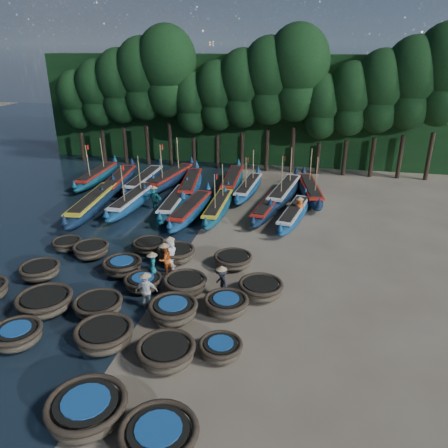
% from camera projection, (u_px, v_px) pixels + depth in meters
% --- Properties ---
extents(ground, '(120.00, 120.00, 0.00)m').
position_uv_depth(ground, '(174.00, 269.00, 22.77)').
color(ground, gray).
rests_on(ground, ground).
extents(foliage_wall, '(40.00, 3.00, 10.00)m').
position_uv_depth(foliage_wall, '(248.00, 110.00, 42.09)').
color(foliage_wall, black).
rests_on(foliage_wall, ground).
extents(coracle_3, '(3.13, 3.13, 0.83)m').
position_uv_depth(coracle_3, '(87.00, 409.00, 13.43)').
color(coracle_3, '#4C422F').
rests_on(coracle_3, ground).
extents(coracle_4, '(2.90, 2.90, 0.81)m').
position_uv_depth(coracle_4, '(159.00, 437.00, 12.49)').
color(coracle_4, '#4C422F').
rests_on(coracle_4, ground).
extents(coracle_6, '(2.32, 2.32, 0.76)m').
position_uv_depth(coracle_6, '(17.00, 335.00, 16.89)').
color(coracle_6, '#4C422F').
rests_on(coracle_6, ground).
extents(coracle_7, '(2.32, 2.32, 0.85)m').
position_uv_depth(coracle_7, '(104.00, 335.00, 16.82)').
color(coracle_7, '#4C422F').
rests_on(coracle_7, ground).
extents(coracle_8, '(2.42, 2.42, 0.83)m').
position_uv_depth(coracle_8, '(166.00, 353.00, 15.89)').
color(coracle_8, '#4C422F').
rests_on(coracle_8, ground).
extents(coracle_9, '(1.84, 1.84, 0.65)m').
position_uv_depth(coracle_9, '(221.00, 348.00, 16.25)').
color(coracle_9, '#4C422F').
rests_on(coracle_9, ground).
extents(coracle_11, '(2.54, 2.54, 0.81)m').
position_uv_depth(coracle_11, '(45.00, 302.00, 19.01)').
color(coracle_11, '#4C422F').
rests_on(coracle_11, ground).
extents(coracle_12, '(2.20, 2.20, 0.73)m').
position_uv_depth(coracle_12, '(98.00, 306.00, 18.84)').
color(coracle_12, '#4C422F').
rests_on(coracle_12, ground).
extents(coracle_13, '(2.51, 2.51, 0.81)m').
position_uv_depth(coracle_13, '(173.00, 310.00, 18.44)').
color(coracle_13, '#4C422F').
rests_on(coracle_13, ground).
extents(coracle_14, '(2.15, 2.15, 0.79)m').
position_uv_depth(coracle_14, '(226.00, 304.00, 18.85)').
color(coracle_14, '#4C422F').
rests_on(coracle_14, ground).
extents(coracle_15, '(2.18, 2.18, 0.73)m').
position_uv_depth(coracle_15, '(40.00, 271.00, 21.74)').
color(coracle_15, '#4C422F').
rests_on(coracle_15, ground).
extents(coracle_16, '(2.01, 2.01, 0.78)m').
position_uv_depth(coracle_16, '(122.00, 266.00, 22.10)').
color(coracle_16, '#4C422F').
rests_on(coracle_16, ground).
extents(coracle_17, '(2.15, 2.15, 0.67)m').
position_uv_depth(coracle_17, '(143.00, 282.00, 20.73)').
color(coracle_17, '#4C422F').
rests_on(coracle_17, ground).
extents(coracle_18, '(2.07, 2.07, 0.80)m').
position_uv_depth(coracle_18, '(185.00, 284.00, 20.43)').
color(coracle_18, '#4C422F').
rests_on(coracle_18, ground).
extents(coracle_19, '(2.55, 2.55, 0.75)m').
position_uv_depth(coracle_19, '(261.00, 288.00, 20.13)').
color(coracle_19, '#4C422F').
rests_on(coracle_19, ground).
extents(coracle_20, '(1.91, 1.91, 0.63)m').
position_uv_depth(coracle_20, '(67.00, 244.00, 24.74)').
color(coracle_20, '#4C422F').
rests_on(coracle_20, ground).
extents(coracle_21, '(2.18, 2.18, 0.77)m').
position_uv_depth(coracle_21, '(91.00, 250.00, 23.86)').
color(coracle_21, '#4C422F').
rests_on(coracle_21, ground).
extents(coracle_22, '(2.12, 2.12, 0.64)m').
position_uv_depth(coracle_22, '(149.00, 245.00, 24.58)').
color(coracle_22, '#4C422F').
rests_on(coracle_22, ground).
extents(coracle_23, '(2.07, 2.07, 0.78)m').
position_uv_depth(coracle_23, '(176.00, 254.00, 23.43)').
color(coracle_23, '#4C422F').
rests_on(coracle_23, ground).
extents(coracle_24, '(2.48, 2.48, 0.69)m').
position_uv_depth(coracle_24, '(233.00, 260.00, 22.86)').
color(coracle_24, '#4C422F').
rests_on(coracle_24, ground).
extents(long_boat_2, '(2.52, 9.09, 1.61)m').
position_uv_depth(long_boat_2, '(93.00, 204.00, 30.24)').
color(long_boat_2, '#0F2139').
rests_on(long_boat_2, ground).
extents(long_boat_3, '(1.63, 8.33, 3.54)m').
position_uv_depth(long_boat_3, '(133.00, 200.00, 31.03)').
color(long_boat_3, navy).
rests_on(long_boat_3, ground).
extents(long_boat_4, '(1.83, 7.89, 1.39)m').
position_uv_depth(long_boat_4, '(175.00, 203.00, 30.68)').
color(long_boat_4, navy).
rests_on(long_boat_4, ground).
extents(long_boat_5, '(1.88, 7.99, 1.41)m').
position_uv_depth(long_boat_5, '(191.00, 210.00, 29.36)').
color(long_boat_5, navy).
rests_on(long_boat_5, ground).
extents(long_boat_6, '(1.46, 7.78, 3.31)m').
position_uv_depth(long_boat_6, '(218.00, 208.00, 29.80)').
color(long_boat_6, navy).
rests_on(long_boat_6, ground).
extents(long_boat_7, '(2.33, 7.33, 1.30)m').
position_uv_depth(long_boat_7, '(268.00, 208.00, 29.85)').
color(long_boat_7, '#0F2139').
rests_on(long_boat_7, ground).
extents(long_boat_8, '(2.52, 7.41, 1.32)m').
position_uv_depth(long_boat_8, '(294.00, 214.00, 28.70)').
color(long_boat_8, navy).
rests_on(long_boat_8, ground).
extents(long_boat_9, '(1.84, 8.33, 3.54)m').
position_uv_depth(long_boat_9, '(97.00, 176.00, 36.73)').
color(long_boat_9, navy).
rests_on(long_boat_9, ground).
extents(long_boat_10, '(2.72, 8.63, 1.53)m').
position_uv_depth(long_boat_10, '(119.00, 181.00, 35.41)').
color(long_boat_10, '#0F2139').
rests_on(long_boat_10, ground).
extents(long_boat_11, '(1.62, 8.44, 1.49)m').
position_uv_depth(long_boat_11, '(144.00, 181.00, 35.49)').
color(long_boat_11, '#0F2139').
rests_on(long_boat_11, ground).
extents(long_boat_12, '(2.80, 8.77, 3.76)m').
position_uv_depth(long_boat_12, '(171.00, 178.00, 35.97)').
color(long_boat_12, '#0F2139').
rests_on(long_boat_12, ground).
extents(long_boat_13, '(2.78, 8.63, 1.54)m').
position_uv_depth(long_boat_13, '(191.00, 185.00, 34.43)').
color(long_boat_13, navy).
rests_on(long_boat_13, ground).
extents(long_boat_14, '(1.90, 8.39, 1.48)m').
position_uv_depth(long_boat_14, '(232.00, 181.00, 35.48)').
color(long_boat_14, navy).
rests_on(long_boat_14, ground).
extents(long_boat_15, '(1.84, 7.69, 3.27)m').
position_uv_depth(long_boat_15, '(248.00, 188.00, 33.88)').
color(long_boat_15, navy).
rests_on(long_boat_15, ground).
extents(long_boat_16, '(2.79, 8.64, 3.71)m').
position_uv_depth(long_boat_16, '(284.00, 192.00, 32.77)').
color(long_boat_16, '#0F2139').
rests_on(long_boat_16, ground).
extents(long_boat_17, '(2.84, 8.28, 3.56)m').
position_uv_depth(long_boat_17, '(310.00, 191.00, 33.08)').
color(long_boat_17, '#0F2139').
rests_on(long_boat_17, ground).
extents(fisherman_0, '(0.55, 0.84, 1.90)m').
position_uv_depth(fisherman_0, '(171.00, 252.00, 22.55)').
color(fisherman_0, silver).
rests_on(fisherman_0, ground).
extents(fisherman_1, '(0.59, 0.69, 1.80)m').
position_uv_depth(fisherman_1, '(153.00, 267.00, 21.08)').
color(fisherman_1, '#196A69').
rests_on(fisherman_1, ground).
extents(fisherman_2, '(0.95, 1.00, 1.83)m').
position_uv_depth(fisherman_2, '(165.00, 259.00, 21.98)').
color(fisherman_2, '#CB541B').
rests_on(fisherman_2, ground).
extents(fisherman_3, '(1.02, 1.12, 1.71)m').
position_uv_depth(fisherman_3, '(222.00, 282.00, 19.98)').
color(fisherman_3, black).
rests_on(fisherman_3, ground).
extents(fisherman_4, '(1.04, 0.63, 1.86)m').
position_uv_depth(fisherman_4, '(146.00, 290.00, 19.13)').
color(fisherman_4, silver).
rests_on(fisherman_4, ground).
extents(fisherman_5, '(1.55, 0.99, 1.79)m').
position_uv_depth(fisherman_5, '(155.00, 197.00, 30.81)').
color(fisherman_5, '#196A69').
rests_on(fisherman_5, ground).
extents(fisherman_6, '(0.87, 0.73, 1.73)m').
position_uv_depth(fisherman_6, '(299.00, 208.00, 28.82)').
color(fisherman_6, '#CB541B').
rests_on(fisherman_6, ground).
extents(tree_0, '(3.68, 3.68, 8.68)m').
position_uv_depth(tree_0, '(77.00, 99.00, 41.63)').
color(tree_0, black).
rests_on(tree_0, ground).
extents(tree_1, '(4.09, 4.09, 9.65)m').
position_uv_depth(tree_1, '(98.00, 92.00, 40.93)').
color(tree_1, black).
rests_on(tree_1, ground).
extents(tree_2, '(4.51, 4.51, 10.63)m').
position_uv_depth(tree_2, '(120.00, 85.00, 40.23)').
color(tree_2, black).
rests_on(tree_2, ground).
extents(tree_3, '(4.92, 4.92, 11.60)m').
position_uv_depth(tree_3, '(143.00, 78.00, 39.53)').
color(tree_3, black).
rests_on(tree_3, ground).
extents(tree_4, '(5.34, 5.34, 12.58)m').
position_uv_depth(tree_4, '(167.00, 70.00, 38.83)').
color(tree_4, black).
rests_on(tree_4, ground).
extents(tree_5, '(3.68, 3.68, 8.68)m').
position_uv_depth(tree_5, '(193.00, 102.00, 39.42)').
color(tree_5, black).
rests_on(tree_5, ground).
extents(tree_6, '(4.09, 4.09, 9.65)m').
position_uv_depth(tree_6, '(217.00, 95.00, 38.72)').
color(tree_6, black).
rests_on(tree_6, ground).
extents(tree_7, '(4.51, 4.51, 10.63)m').
position_uv_depth(tree_7, '(243.00, 88.00, 38.02)').
color(tree_7, black).
rests_on(tree_7, ground).
extents(tree_8, '(4.92, 4.92, 11.60)m').
position_uv_depth(tree_8, '(270.00, 80.00, 37.32)').
color(tree_8, black).
rests_on(tree_8, ground).
extents(tree_9, '(5.34, 5.34, 12.58)m').
position_uv_depth(tree_9, '(297.00, 72.00, 36.61)').
color(tree_9, black).
rests_on(tree_9, ground).
extents(tree_10, '(3.68, 3.68, 8.68)m').
position_uv_depth(tree_10, '(322.00, 106.00, 37.21)').
color(tree_10, black).
rests_on(tree_10, ground).
extents(tree_11, '(4.09, 4.09, 9.65)m').
position_uv_depth(tree_11, '(351.00, 98.00, 36.51)').
color(tree_11, black).
rests_on(tree_11, ground).
extents(tree_12, '(4.51, 4.51, 10.63)m').
position_uv_depth(tree_12, '(381.00, 91.00, 35.80)').
color(tree_12, black).
rests_on(tree_12, ground).
extents(tree_13, '(4.92, 4.92, 11.60)m').
position_uv_depth(tree_13, '(412.00, 82.00, 35.10)').
color(tree_13, black).
rests_on(tree_13, ground).
extents(tree_14, '(5.34, 5.34, 12.58)m').
position_uv_depth(tree_14, '(444.00, 74.00, 34.40)').
color(tree_14, black).
rests_on(tree_14, ground).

